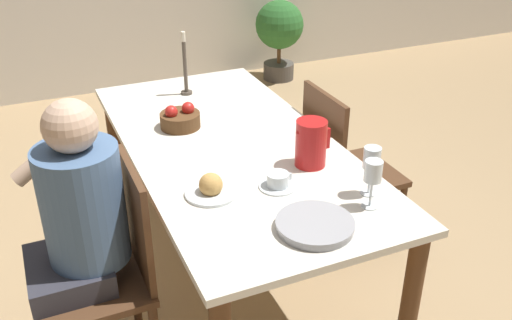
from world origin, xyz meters
TOP-DOWN VIEW (x-y plane):
  - ground_plane at (0.00, 0.00)m, footprint 20.00×20.00m
  - dining_table at (0.00, 0.00)m, footprint 0.87×1.81m
  - chair_person_side at (-0.62, -0.29)m, footprint 0.42×0.42m
  - chair_opposite at (0.62, 0.05)m, footprint 0.42×0.42m
  - person_seated at (-0.71, -0.25)m, footprint 0.39×0.41m
  - red_pitcher at (0.22, -0.31)m, footprint 0.15×0.13m
  - wine_glass_water at (0.31, -0.60)m, footprint 0.06×0.06m
  - wine_glass_juice at (0.27, -0.68)m, footprint 0.06×0.06m
  - teacup_near_person at (0.03, -0.42)m, footprint 0.15×0.15m
  - serving_tray at (0.02, -0.72)m, footprint 0.27×0.27m
  - bread_plate at (-0.22, -0.37)m, footprint 0.20×0.20m
  - fruit_bowl at (-0.15, 0.25)m, footprint 0.19×0.19m
  - candlestick_tall at (-0.00, 0.64)m, footprint 0.06×0.06m
  - potted_plant at (1.46, 2.53)m, footprint 0.44×0.44m

SIDE VIEW (x-z plane):
  - ground_plane at x=0.00m, z-range 0.00..0.00m
  - potted_plant at x=1.46m, z-range 0.09..0.83m
  - chair_person_side at x=-0.62m, z-range 0.03..0.92m
  - chair_opposite at x=0.62m, z-range 0.03..0.92m
  - dining_table at x=0.00m, z-range 0.28..1.03m
  - person_seated at x=-0.71m, z-range 0.10..1.27m
  - serving_tray at x=0.02m, z-range 0.76..0.79m
  - teacup_near_person at x=0.03m, z-range 0.75..0.81m
  - bread_plate at x=-0.22m, z-range 0.74..0.83m
  - fruit_bowl at x=-0.15m, z-range 0.74..0.86m
  - red_pitcher at x=0.22m, z-range 0.76..0.95m
  - candlestick_tall at x=0.00m, z-range 0.72..1.05m
  - wine_glass_juice at x=0.27m, z-range 0.80..0.98m
  - wine_glass_water at x=0.31m, z-range 0.80..0.99m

